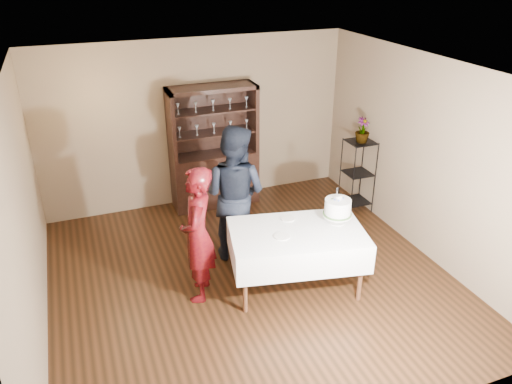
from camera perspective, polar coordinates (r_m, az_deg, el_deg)
floor at (r=6.63m, az=-0.58°, el=-9.79°), size 5.00×5.00×0.00m
ceiling at (r=5.51m, az=-0.71°, el=13.64°), size 5.00×5.00×0.00m
back_wall at (r=8.18m, az=-6.82°, el=7.79°), size 5.00×0.02×2.70m
wall_left at (r=5.68m, az=-25.03°, el=-3.09°), size 0.02×5.00×2.70m
wall_right at (r=7.14m, az=18.57°, el=3.84°), size 0.02×5.00×2.70m
china_hutch at (r=8.24m, az=-4.78°, el=2.94°), size 1.40×0.48×2.00m
plant_etagere at (r=8.16m, az=11.54°, el=2.15°), size 0.42×0.42×1.20m
cake_table at (r=6.16m, az=4.69°, el=-6.01°), size 1.79×1.31×0.81m
woman at (r=5.93m, az=-6.68°, el=-4.89°), size 0.60×0.73×1.71m
man at (r=6.64m, az=-2.53°, el=-0.19°), size 1.17×1.16×1.90m
cake at (r=6.21m, az=9.31°, el=-1.86°), size 0.39×0.39×0.50m
plate_near at (r=5.93m, az=2.97°, el=-5.09°), size 0.25×0.25×0.01m
plate_far at (r=6.31m, az=3.65°, el=-3.05°), size 0.23×0.23×0.01m
potted_plant at (r=7.87m, az=12.09°, el=6.93°), size 0.28×0.28×0.39m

